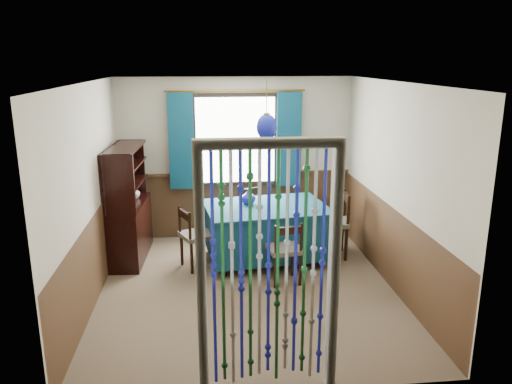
{
  "coord_description": "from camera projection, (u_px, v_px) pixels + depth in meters",
  "views": [
    {
      "loc": [
        -0.5,
        -5.62,
        2.75
      ],
      "look_at": [
        0.17,
        0.6,
        1.08
      ],
      "focal_mm": 35.0,
      "sensor_mm": 36.0,
      "label": 1
    }
  ],
  "objects": [
    {
      "name": "window",
      "position": [
        235.0,
        140.0,
        7.63
      ],
      "size": [
        1.32,
        0.12,
        1.42
      ],
      "primitive_type": "cube",
      "color": "black",
      "rests_on": "wall_back"
    },
    {
      "name": "chair_right",
      "position": [
        334.0,
        222.0,
        7.1
      ],
      "size": [
        0.5,
        0.52,
        0.95
      ],
      "rotation": [
        0.0,
        0.0,
        1.44
      ],
      "color": "black",
      "rests_on": "floor"
    },
    {
      "name": "wainscot_front",
      "position": [
        269.0,
        340.0,
        4.12
      ],
      "size": [
        3.6,
        0.0,
        3.6
      ],
      "primitive_type": "plane",
      "rotation": [
        -1.57,
        0.0,
        0.0
      ],
      "color": "#492F1B",
      "rests_on": "ground"
    },
    {
      "name": "chair_near",
      "position": [
        285.0,
        250.0,
        6.24
      ],
      "size": [
        0.45,
        0.44,
        0.82
      ],
      "rotation": [
        0.0,
        0.0,
        0.14
      ],
      "color": "black",
      "rests_on": "floor"
    },
    {
      "name": "wainscot_right",
      "position": [
        390.0,
        246.0,
        6.22
      ],
      "size": [
        0.0,
        4.0,
        4.0
      ],
      "primitive_type": "plane",
      "rotation": [
        1.57,
        0.0,
        -1.57
      ],
      "color": "#492F1B",
      "rests_on": "ground"
    },
    {
      "name": "chair_left",
      "position": [
        195.0,
        236.0,
        6.7
      ],
      "size": [
        0.54,
        0.55,
        0.85
      ],
      "rotation": [
        0.0,
        0.0,
        -1.14
      ],
      "color": "black",
      "rests_on": "floor"
    },
    {
      "name": "dining_table",
      "position": [
        266.0,
        229.0,
        6.95
      ],
      "size": [
        1.77,
        1.33,
        0.79
      ],
      "rotation": [
        0.0,
        0.0,
        0.12
      ],
      "color": "navy",
      "rests_on": "floor"
    },
    {
      "name": "wall_back",
      "position": [
        235.0,
        159.0,
        7.76
      ],
      "size": [
        3.6,
        0.0,
        3.6
      ],
      "primitive_type": "plane",
      "rotation": [
        1.57,
        0.0,
        0.0
      ],
      "color": "#BFB59C",
      "rests_on": "ground"
    },
    {
      "name": "wainscot_left",
      "position": [
        96.0,
        257.0,
        5.85
      ],
      "size": [
        0.0,
        4.0,
        4.0
      ],
      "primitive_type": "plane",
      "rotation": [
        1.57,
        0.0,
        1.57
      ],
      "color": "#492F1B",
      "rests_on": "ground"
    },
    {
      "name": "pendant_lamp",
      "position": [
        267.0,
        127.0,
        6.58
      ],
      "size": [
        0.28,
        0.28,
        0.79
      ],
      "color": "olive",
      "rests_on": "ceiling"
    },
    {
      "name": "wall_right",
      "position": [
        395.0,
        187.0,
        6.02
      ],
      "size": [
        0.0,
        4.0,
        4.0
      ],
      "primitive_type": "plane",
      "rotation": [
        1.57,
        0.0,
        -1.57
      ],
      "color": "#BFB59C",
      "rests_on": "ground"
    },
    {
      "name": "bowl_shelf",
      "position": [
        128.0,
        186.0,
        6.61
      ],
      "size": [
        0.24,
        0.24,
        0.05
      ],
      "primitive_type": "imported",
      "rotation": [
        0.0,
        0.0,
        0.25
      ],
      "color": "beige",
      "rests_on": "sideboard"
    },
    {
      "name": "vase_table",
      "position": [
        248.0,
        197.0,
        6.93
      ],
      "size": [
        0.22,
        0.22,
        0.19
      ],
      "primitive_type": "imported",
      "rotation": [
        0.0,
        0.0,
        -0.2
      ],
      "color": "navy",
      "rests_on": "dining_table"
    },
    {
      "name": "ceiling",
      "position": [
        246.0,
        83.0,
        5.52
      ],
      "size": [
        4.0,
        4.0,
        0.0
      ],
      "primitive_type": "plane",
      "rotation": [
        3.14,
        0.0,
        0.0
      ],
      "color": "silver",
      "rests_on": "ground"
    },
    {
      "name": "wainscot_back",
      "position": [
        236.0,
        205.0,
        7.94
      ],
      "size": [
        3.6,
        0.0,
        3.6
      ],
      "primitive_type": "plane",
      "rotation": [
        1.57,
        0.0,
        0.0
      ],
      "color": "#492F1B",
      "rests_on": "ground"
    },
    {
      "name": "wall_left",
      "position": [
        89.0,
        196.0,
        5.65
      ],
      "size": [
        0.0,
        4.0,
        4.0
      ],
      "primitive_type": "plane",
      "rotation": [
        1.57,
        0.0,
        1.57
      ],
      "color": "#BFB59C",
      "rests_on": "ground"
    },
    {
      "name": "sideboard",
      "position": [
        129.0,
        220.0,
        7.01
      ],
      "size": [
        0.49,
        1.25,
        1.61
      ],
      "rotation": [
        0.0,
        0.0,
        -0.06
      ],
      "color": "black",
      "rests_on": "floor"
    },
    {
      "name": "wall_front",
      "position": [
        270.0,
        257.0,
        3.92
      ],
      "size": [
        3.6,
        0.0,
        3.6
      ],
      "primitive_type": "plane",
      "rotation": [
        -1.57,
        0.0,
        0.0
      ],
      "color": "#BFB59C",
      "rests_on": "ground"
    },
    {
      "name": "vase_sideboard",
      "position": [
        134.0,
        192.0,
        7.2
      ],
      "size": [
        0.19,
        0.19,
        0.19
      ],
      "primitive_type": "imported",
      "rotation": [
        0.0,
        0.0,
        -0.02
      ],
      "color": "beige",
      "rests_on": "sideboard"
    },
    {
      "name": "doorway",
      "position": [
        268.0,
        277.0,
        4.03
      ],
      "size": [
        1.16,
        0.12,
        2.18
      ],
      "primitive_type": null,
      "color": "silver",
      "rests_on": "ground"
    },
    {
      "name": "floor",
      "position": [
        247.0,
        289.0,
        6.16
      ],
      "size": [
        4.0,
        4.0,
        0.0
      ],
      "primitive_type": "plane",
      "color": "brown",
      "rests_on": "ground"
    },
    {
      "name": "chair_far",
      "position": [
        253.0,
        214.0,
        7.6
      ],
      "size": [
        0.55,
        0.53,
        0.87
      ],
      "rotation": [
        0.0,
        0.0,
        3.49
      ],
      "color": "black",
      "rests_on": "floor"
    }
  ]
}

